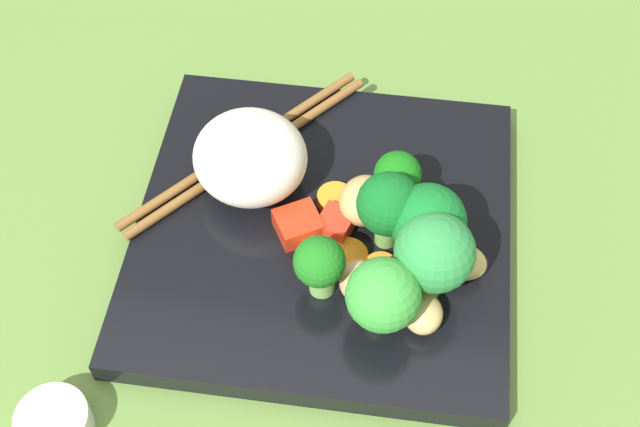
{
  "coord_description": "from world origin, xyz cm",
  "views": [
    {
      "loc": [
        -33.64,
        -5.04,
        49.33
      ],
      "look_at": [
        -0.73,
        0.1,
        3.8
      ],
      "focal_mm": 47.05,
      "sensor_mm": 36.0,
      "label": 1
    }
  ],
  "objects_px": {
    "broccoli_floret_5": "(434,254)",
    "sauce_cup": "(54,423)",
    "square_plate": "(323,230)",
    "chopstick_pair": "(247,151)",
    "rice_mound": "(250,157)",
    "carrot_slice_3": "(436,213)"
  },
  "relations": [
    {
      "from": "broccoli_floret_5",
      "to": "carrot_slice_3",
      "type": "height_order",
      "value": "broccoli_floret_5"
    },
    {
      "from": "square_plate",
      "to": "chopstick_pair",
      "type": "bearing_deg",
      "value": 50.91
    },
    {
      "from": "square_plate",
      "to": "chopstick_pair",
      "type": "xyz_separation_m",
      "value": [
        0.05,
        0.07,
        0.01
      ]
    },
    {
      "from": "square_plate",
      "to": "carrot_slice_3",
      "type": "height_order",
      "value": "carrot_slice_3"
    },
    {
      "from": "chopstick_pair",
      "to": "sauce_cup",
      "type": "bearing_deg",
      "value": 20.99
    },
    {
      "from": "square_plate",
      "to": "broccoli_floret_5",
      "type": "bearing_deg",
      "value": -119.65
    },
    {
      "from": "square_plate",
      "to": "carrot_slice_3",
      "type": "xyz_separation_m",
      "value": [
        0.02,
        -0.08,
        0.01
      ]
    },
    {
      "from": "chopstick_pair",
      "to": "sauce_cup",
      "type": "height_order",
      "value": "chopstick_pair"
    },
    {
      "from": "square_plate",
      "to": "chopstick_pair",
      "type": "relative_size",
      "value": 1.42
    },
    {
      "from": "broccoli_floret_5",
      "to": "chopstick_pair",
      "type": "height_order",
      "value": "broccoli_floret_5"
    },
    {
      "from": "broccoli_floret_5",
      "to": "square_plate",
      "type": "bearing_deg",
      "value": 60.35
    },
    {
      "from": "square_plate",
      "to": "sauce_cup",
      "type": "distance_m",
      "value": 0.22
    },
    {
      "from": "rice_mound",
      "to": "carrot_slice_3",
      "type": "relative_size",
      "value": 2.75
    },
    {
      "from": "broccoli_floret_5",
      "to": "sauce_cup",
      "type": "xyz_separation_m",
      "value": [
        -0.12,
        0.21,
        -0.05
      ]
    },
    {
      "from": "sauce_cup",
      "to": "broccoli_floret_5",
      "type": "bearing_deg",
      "value": -60.03
    },
    {
      "from": "carrot_slice_3",
      "to": "sauce_cup",
      "type": "xyz_separation_m",
      "value": [
        -0.19,
        0.22,
        -0.01
      ]
    },
    {
      "from": "broccoli_floret_5",
      "to": "sauce_cup",
      "type": "bearing_deg",
      "value": 119.97
    },
    {
      "from": "rice_mound",
      "to": "square_plate",
      "type": "bearing_deg",
      "value": -115.32
    },
    {
      "from": "broccoli_floret_5",
      "to": "chopstick_pair",
      "type": "relative_size",
      "value": 0.39
    },
    {
      "from": "broccoli_floret_5",
      "to": "sauce_cup",
      "type": "height_order",
      "value": "broccoli_floret_5"
    },
    {
      "from": "square_plate",
      "to": "sauce_cup",
      "type": "height_order",
      "value": "sauce_cup"
    },
    {
      "from": "rice_mound",
      "to": "sauce_cup",
      "type": "height_order",
      "value": "rice_mound"
    }
  ]
}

